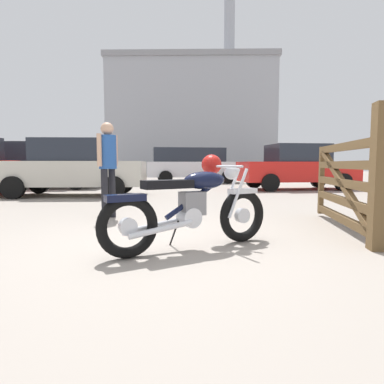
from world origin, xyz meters
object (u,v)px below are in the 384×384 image
object	(u,v)px
timber_gate	(350,182)
pale_sedan_back	(297,167)
silver_sedan_mid	(49,165)
dark_sedan_left	(81,166)
vintage_motorcycle	(194,205)
bystander	(108,160)
blue_hatchback_right	(73,168)
red_hatchback_near	(192,164)

from	to	relation	value
timber_gate	pale_sedan_back	distance (m)	8.02
timber_gate	silver_sedan_mid	world-z (taller)	silver_sedan_mid
silver_sedan_mid	dark_sedan_left	distance (m)	6.88
vintage_motorcycle	bystander	xyz separation A→B (m)	(-1.48, 2.10, 0.53)
bystander	blue_hatchback_right	size ratio (longest dim) A/B	0.39
pale_sedan_back	silver_sedan_mid	size ratio (longest dim) A/B	1.12
silver_sedan_mid	vintage_motorcycle	bearing A→B (deg)	-59.56
silver_sedan_mid	blue_hatchback_right	bearing A→B (deg)	-57.16
timber_gate	dark_sedan_left	world-z (taller)	dark_sedan_left
vintage_motorcycle	silver_sedan_mid	distance (m)	10.74
timber_gate	vintage_motorcycle	bearing A→B (deg)	118.20
timber_gate	dark_sedan_left	xyz separation A→B (m)	(-8.78, 15.15, 0.13)
blue_hatchback_right	dark_sedan_left	xyz separation A→B (m)	(-3.09, 9.81, 0.00)
silver_sedan_mid	blue_hatchback_right	world-z (taller)	silver_sedan_mid
bystander	silver_sedan_mid	bearing A→B (deg)	151.21
vintage_motorcycle	blue_hatchback_right	distance (m)	7.12
blue_hatchback_right	bystander	bearing A→B (deg)	-65.65
timber_gate	red_hatchback_near	bearing A→B (deg)	17.22
blue_hatchback_right	dark_sedan_left	distance (m)	10.28
timber_gate	blue_hatchback_right	world-z (taller)	blue_hatchback_right
red_hatchback_near	pale_sedan_back	bearing A→B (deg)	-55.87
pale_sedan_back	dark_sedan_left	xyz separation A→B (m)	(-10.54, 7.32, 0.00)
dark_sedan_left	timber_gate	bearing A→B (deg)	126.96
timber_gate	blue_hatchback_right	distance (m)	7.80
red_hatchback_near	dark_sedan_left	size ratio (longest dim) A/B	1.12
pale_sedan_back	silver_sedan_mid	bearing A→B (deg)	168.94
timber_gate	dark_sedan_left	bearing A→B (deg)	37.28
timber_gate	pale_sedan_back	world-z (taller)	pale_sedan_back
vintage_motorcycle	silver_sedan_mid	world-z (taller)	silver_sedan_mid
bystander	pale_sedan_back	xyz separation A→B (m)	(5.37, 6.55, -0.18)
bystander	silver_sedan_mid	distance (m)	8.17
red_hatchback_near	dark_sedan_left	xyz separation A→B (m)	(-6.64, 3.06, -0.10)
vintage_motorcycle	silver_sedan_mid	xyz separation A→B (m)	(-5.57, 9.17, 0.43)
pale_sedan_back	timber_gate	bearing A→B (deg)	-110.49
red_hatchback_near	blue_hatchback_right	bearing A→B (deg)	-126.04
silver_sedan_mid	red_hatchback_near	bearing A→B (deg)	33.07
bystander	dark_sedan_left	bearing A→B (deg)	141.65
red_hatchback_near	blue_hatchback_right	distance (m)	7.63
timber_gate	bystander	bearing A→B (deg)	77.71
timber_gate	pale_sedan_back	bearing A→B (deg)	-5.45
dark_sedan_left	vintage_motorcycle	bearing A→B (deg)	119.47
pale_sedan_back	blue_hatchback_right	bearing A→B (deg)	-169.39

